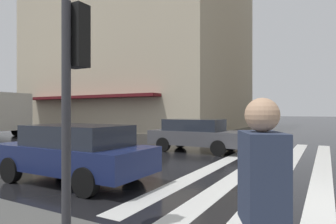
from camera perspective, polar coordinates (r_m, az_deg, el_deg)
name	(u,v)px	position (r m, az deg, el deg)	size (l,w,h in m)	color
haussmann_block_mid	(142,33)	(33.50, -5.27, 15.53)	(17.38, 20.94, 21.80)	beige
traffic_signal_post	(74,67)	(4.09, -18.33, 8.61)	(0.44, 0.30, 3.04)	#333338
car_navy	(75,151)	(7.52, -18.17, -7.46)	(1.85, 4.10, 1.41)	navy
car_dark_grey	(196,134)	(12.64, 5.70, -4.40)	(1.85, 4.10, 1.41)	#4C4C51
pedestrian_approaching_kerb	(262,206)	(2.01, 18.30, -17.42)	(0.46, 0.39, 1.68)	#2D3851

